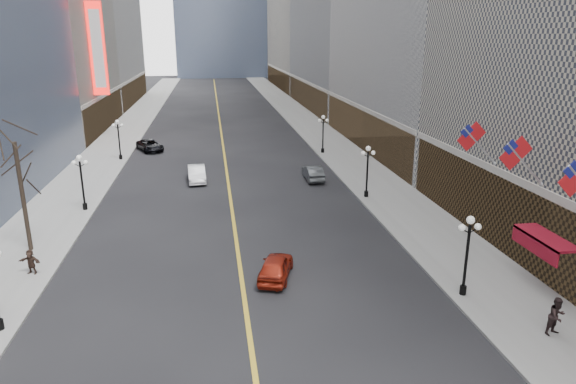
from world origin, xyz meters
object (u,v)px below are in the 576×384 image
object	(u,v)px
car_sb_mid	(276,267)
car_sb_far	(313,173)
streetlamp_east_3	(323,130)
car_nb_far	(150,145)
streetlamp_west_2	(81,177)
streetlamp_west_3	(119,135)
streetlamp_east_1	(468,247)
car_nb_mid	(197,174)
streetlamp_east_2	(367,166)

from	to	relation	value
car_sb_mid	car_sb_far	distance (m)	21.71
streetlamp_east_3	car_nb_far	size ratio (longest dim) A/B	0.91
streetlamp_west_2	streetlamp_west_3	size ratio (longest dim) A/B	1.00
streetlamp_east_1	car_nb_far	bearing A→B (deg)	117.07
streetlamp_west_2	car_nb_mid	size ratio (longest dim) A/B	0.97
streetlamp_east_1	car_sb_mid	distance (m)	10.73
car_nb_mid	car_nb_far	bearing A→B (deg)	108.36
streetlamp_east_3	car_nb_far	bearing A→B (deg)	167.27
streetlamp_west_2	car_sb_far	bearing A→B (deg)	17.98
car_nb_mid	car_sb_far	size ratio (longest dim) A/B	1.06
streetlamp_east_2	car_nb_far	size ratio (longest dim) A/B	0.91
car_nb_far	car_sb_mid	xyz separation A→B (m)	(11.00, -36.93, 0.02)
streetlamp_east_2	streetlamp_east_3	world-z (taller)	same
streetlamp_east_2	streetlamp_east_3	xyz separation A→B (m)	(0.00, 18.00, 0.00)
streetlamp_east_2	car_sb_mid	bearing A→B (deg)	-124.55
car_sb_far	streetlamp_east_1	bearing A→B (deg)	97.88
streetlamp_east_1	car_nb_far	xyz separation A→B (m)	(-20.80, 40.70, -2.21)
streetlamp_west_2	car_sb_mid	size ratio (longest dim) A/B	1.08
streetlamp_west_2	car_sb_mid	world-z (taller)	streetlamp_west_2
car_nb_far	car_sb_mid	distance (m)	38.53
streetlamp_east_3	streetlamp_west_3	world-z (taller)	same
streetlamp_east_1	streetlamp_west_3	bearing A→B (deg)	123.25
streetlamp_west_2	car_sb_far	distance (m)	21.29
streetlamp_east_2	car_nb_far	bearing A→B (deg)	132.50
car_sb_far	streetlamp_east_2	bearing A→B (deg)	117.74
streetlamp_east_3	car_sb_mid	world-z (taller)	streetlamp_east_3
streetlamp_east_3	streetlamp_west_2	distance (m)	29.68
car_nb_far	streetlamp_west_3	bearing A→B (deg)	-144.56
streetlamp_east_3	car_sb_far	world-z (taller)	streetlamp_east_3
streetlamp_west_3	streetlamp_east_1	bearing A→B (deg)	-56.75
streetlamp_west_2	car_nb_mid	distance (m)	11.91
car_nb_mid	car_sb_far	world-z (taller)	car_nb_mid
streetlamp_east_1	car_nb_far	world-z (taller)	streetlamp_east_1
streetlamp_east_3	streetlamp_east_1	bearing A→B (deg)	-90.00
streetlamp_east_3	streetlamp_west_3	distance (m)	23.60
streetlamp_east_2	streetlamp_east_3	bearing A→B (deg)	90.00
streetlamp_east_2	streetlamp_east_1	bearing A→B (deg)	-90.00
car_nb_mid	car_sb_mid	bearing A→B (deg)	-80.69
streetlamp_east_2	car_nb_far	xyz separation A→B (m)	(-20.80, 22.70, -2.21)
car_nb_far	car_sb_far	world-z (taller)	car_sb_far
streetlamp_west_3	car_nb_far	xyz separation A→B (m)	(2.80, 4.70, -2.21)
streetlamp_west_3	car_nb_mid	world-z (taller)	streetlamp_west_3
streetlamp_west_3	car_sb_mid	xyz separation A→B (m)	(13.80, -32.23, -2.19)
car_sb_mid	streetlamp_west_2	bearing A→B (deg)	-29.05
streetlamp_west_3	car_sb_far	distance (m)	23.28
streetlamp_east_2	streetlamp_east_3	distance (m)	18.00
car_nb_mid	car_sb_far	bearing A→B (deg)	-9.53
streetlamp_west_3	car_nb_mid	size ratio (longest dim) A/B	0.97
car_nb_mid	streetlamp_west_2	bearing A→B (deg)	-142.21
streetlamp_east_3	car_sb_far	xyz separation A→B (m)	(-3.46, -11.46, -2.18)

